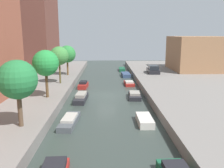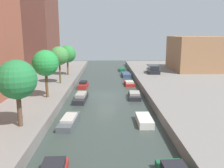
{
  "view_description": "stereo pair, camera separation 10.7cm",
  "coord_description": "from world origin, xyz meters",
  "px_view_note": "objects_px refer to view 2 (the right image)",
  "views": [
    {
      "loc": [
        -0.07,
        -30.93,
        8.12
      ],
      "look_at": [
        0.78,
        2.94,
        0.93
      ],
      "focal_mm": 38.43,
      "sensor_mm": 36.0,
      "label": 1
    },
    {
      "loc": [
        0.04,
        -30.93,
        8.12
      ],
      "look_at": [
        0.78,
        2.94,
        0.93
      ],
      "focal_mm": 38.43,
      "sensor_mm": 36.0,
      "label": 2
    }
  ],
  "objects_px": {
    "street_tree_0": "(17,80)",
    "parked_car": "(153,70)",
    "moored_boat_right_3": "(129,83)",
    "moored_boat_left_3": "(83,85)",
    "street_tree_3": "(67,54)",
    "street_tree_2": "(59,56)",
    "moored_boat_right_4": "(126,75)",
    "moored_boat_right_2": "(134,95)",
    "apartment_tower_far": "(27,2)",
    "low_block_right": "(198,53)",
    "moored_boat_left_2": "(81,97)",
    "moored_boat_right_5": "(122,69)",
    "moored_boat_right_1": "(144,120)",
    "street_tree_1": "(46,63)",
    "moored_boat_left_1": "(69,121)"
  },
  "relations": [
    {
      "from": "street_tree_3",
      "to": "moored_boat_left_1",
      "type": "relative_size",
      "value": 1.15
    },
    {
      "from": "moored_boat_right_3",
      "to": "street_tree_1",
      "type": "bearing_deg",
      "value": -133.64
    },
    {
      "from": "moored_boat_right_2",
      "to": "moored_boat_right_4",
      "type": "xyz_separation_m",
      "value": [
        0.15,
        15.67,
        -0.01
      ]
    },
    {
      "from": "street_tree_0",
      "to": "street_tree_2",
      "type": "distance_m",
      "value": 16.5
    },
    {
      "from": "parked_car",
      "to": "moored_boat_left_3",
      "type": "bearing_deg",
      "value": -148.31
    },
    {
      "from": "street_tree_0",
      "to": "moored_boat_right_3",
      "type": "bearing_deg",
      "value": 62.05
    },
    {
      "from": "moored_boat_right_2",
      "to": "moored_boat_right_3",
      "type": "bearing_deg",
      "value": 89.66
    },
    {
      "from": "street_tree_2",
      "to": "moored_boat_left_3",
      "type": "height_order",
      "value": "street_tree_2"
    },
    {
      "from": "moored_boat_right_1",
      "to": "moored_boat_left_1",
      "type": "bearing_deg",
      "value": 179.41
    },
    {
      "from": "street_tree_2",
      "to": "moored_boat_left_1",
      "type": "relative_size",
      "value": 1.2
    },
    {
      "from": "street_tree_1",
      "to": "moored_boat_right_2",
      "type": "bearing_deg",
      "value": 16.44
    },
    {
      "from": "moored_boat_left_2",
      "to": "moored_boat_right_1",
      "type": "distance_m",
      "value": 10.25
    },
    {
      "from": "moored_boat_left_1",
      "to": "moored_boat_right_5",
      "type": "relative_size",
      "value": 1.2
    },
    {
      "from": "apartment_tower_far",
      "to": "low_block_right",
      "type": "bearing_deg",
      "value": -7.05
    },
    {
      "from": "low_block_right",
      "to": "street_tree_0",
      "type": "xyz_separation_m",
      "value": [
        -24.74,
        -29.09,
        0.42
      ]
    },
    {
      "from": "street_tree_1",
      "to": "moored_boat_right_1",
      "type": "distance_m",
      "value": 12.61
    },
    {
      "from": "street_tree_0",
      "to": "street_tree_2",
      "type": "xyz_separation_m",
      "value": [
        0.0,
        16.5,
        0.28
      ]
    },
    {
      "from": "street_tree_0",
      "to": "apartment_tower_far",
      "type": "bearing_deg",
      "value": 105.54
    },
    {
      "from": "street_tree_2",
      "to": "moored_boat_right_3",
      "type": "relative_size",
      "value": 1.65
    },
    {
      "from": "moored_boat_left_2",
      "to": "moored_boat_right_5",
      "type": "height_order",
      "value": "moored_boat_left_2"
    },
    {
      "from": "street_tree_2",
      "to": "moored_boat_right_4",
      "type": "xyz_separation_m",
      "value": [
        10.45,
        10.87,
        -4.63
      ]
    },
    {
      "from": "apartment_tower_far",
      "to": "street_tree_2",
      "type": "relative_size",
      "value": 5.03
    },
    {
      "from": "street_tree_0",
      "to": "parked_car",
      "type": "height_order",
      "value": "street_tree_0"
    },
    {
      "from": "moored_boat_left_2",
      "to": "apartment_tower_far",
      "type": "bearing_deg",
      "value": 119.54
    },
    {
      "from": "moored_boat_left_2",
      "to": "moored_boat_right_1",
      "type": "bearing_deg",
      "value": -49.85
    },
    {
      "from": "street_tree_3",
      "to": "moored_boat_right_2",
      "type": "bearing_deg",
      "value": -49.07
    },
    {
      "from": "low_block_right",
      "to": "moored_boat_left_3",
      "type": "bearing_deg",
      "value": -152.35
    },
    {
      "from": "street_tree_2",
      "to": "parked_car",
      "type": "bearing_deg",
      "value": 29.84
    },
    {
      "from": "parked_car",
      "to": "moored_boat_right_4",
      "type": "distance_m",
      "value": 5.41
    },
    {
      "from": "street_tree_2",
      "to": "moored_boat_right_2",
      "type": "relative_size",
      "value": 1.5
    },
    {
      "from": "street_tree_1",
      "to": "moored_boat_right_5",
      "type": "xyz_separation_m",
      "value": [
        10.19,
        25.9,
        -4.56
      ]
    },
    {
      "from": "street_tree_1",
      "to": "moored_boat_right_2",
      "type": "distance_m",
      "value": 11.66
    },
    {
      "from": "parked_car",
      "to": "moored_boat_right_4",
      "type": "bearing_deg",
      "value": 156.33
    },
    {
      "from": "parked_car",
      "to": "moored_boat_right_2",
      "type": "xyz_separation_m",
      "value": [
        -4.96,
        -13.56,
        -1.25
      ]
    },
    {
      "from": "moored_boat_left_1",
      "to": "moored_boat_right_2",
      "type": "height_order",
      "value": "moored_boat_right_2"
    },
    {
      "from": "moored_boat_left_2",
      "to": "moored_boat_right_5",
      "type": "xyz_separation_m",
      "value": [
        6.61,
        23.91,
        -0.08
      ]
    },
    {
      "from": "moored_boat_right_3",
      "to": "moored_boat_left_2",
      "type": "bearing_deg",
      "value": -127.35
    },
    {
      "from": "moored_boat_right_3",
      "to": "moored_boat_left_3",
      "type": "bearing_deg",
      "value": -166.57
    },
    {
      "from": "moored_boat_right_2",
      "to": "street_tree_1",
      "type": "bearing_deg",
      "value": -163.56
    },
    {
      "from": "moored_boat_left_1",
      "to": "moored_boat_left_2",
      "type": "height_order",
      "value": "moored_boat_left_2"
    },
    {
      "from": "street_tree_3",
      "to": "moored_boat_left_3",
      "type": "relative_size",
      "value": 1.62
    },
    {
      "from": "street_tree_0",
      "to": "moored_boat_right_5",
      "type": "relative_size",
      "value": 1.4
    },
    {
      "from": "street_tree_3",
      "to": "moored_boat_right_4",
      "type": "distance_m",
      "value": 11.91
    },
    {
      "from": "moored_boat_right_1",
      "to": "street_tree_0",
      "type": "bearing_deg",
      "value": -164.61
    },
    {
      "from": "moored_boat_right_2",
      "to": "parked_car",
      "type": "bearing_deg",
      "value": 69.9
    },
    {
      "from": "street_tree_0",
      "to": "moored_boat_right_4",
      "type": "relative_size",
      "value": 1.35
    },
    {
      "from": "moored_boat_left_3",
      "to": "moored_boat_right_4",
      "type": "xyz_separation_m",
      "value": [
        7.26,
        9.57,
        -0.09
      ]
    },
    {
      "from": "street_tree_1",
      "to": "street_tree_3",
      "type": "relative_size",
      "value": 1.05
    },
    {
      "from": "apartment_tower_far",
      "to": "moored_boat_right_2",
      "type": "xyz_separation_m",
      "value": [
        19.56,
        -21.6,
        -14.04
      ]
    },
    {
      "from": "moored_boat_left_3",
      "to": "parked_car",
      "type": "bearing_deg",
      "value": 31.69
    }
  ]
}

